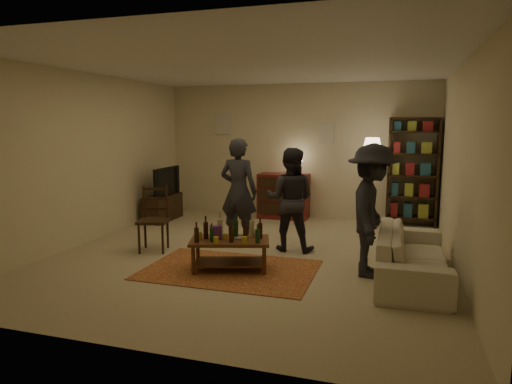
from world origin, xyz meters
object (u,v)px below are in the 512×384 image
at_px(dining_chair, 154,216).
at_px(sofa, 412,255).
at_px(tv_stand, 162,201).
at_px(bookshelf, 412,171).
at_px(dresser, 284,195).
at_px(person_left, 239,191).
at_px(person_by_sofa, 372,211).
at_px(floor_lamp, 372,152).
at_px(person_right, 290,199).
at_px(coffee_table, 229,242).

height_order(dining_chair, sofa, dining_chair).
height_order(tv_stand, bookshelf, bookshelf).
bearing_deg(dresser, dining_chair, -114.23).
height_order(tv_stand, dresser, dresser).
distance_m(tv_stand, bookshelf, 4.84).
relative_size(bookshelf, person_left, 1.19).
height_order(bookshelf, person_by_sofa, bookshelf).
relative_size(dresser, floor_lamp, 0.82).
relative_size(tv_stand, person_by_sofa, 0.64).
xyz_separation_m(tv_stand, person_right, (2.91, -1.37, 0.39)).
relative_size(bookshelf, person_by_sofa, 1.21).
relative_size(bookshelf, floor_lamp, 1.22).
height_order(dining_chair, bookshelf, bookshelf).
height_order(coffee_table, person_left, person_left).
relative_size(bookshelf, sofa, 0.97).
distance_m(bookshelf, person_by_sofa, 3.25).
xyz_separation_m(dresser, sofa, (2.39, -3.11, -0.17)).
relative_size(dining_chair, sofa, 0.48).
bearing_deg(bookshelf, person_by_sofa, -99.68).
distance_m(bookshelf, floor_lamp, 0.92).
bearing_deg(tv_stand, sofa, -25.34).
xyz_separation_m(tv_stand, dresser, (2.25, 0.91, 0.09)).
height_order(floor_lamp, person_left, person_left).
relative_size(tv_stand, bookshelf, 0.52).
bearing_deg(sofa, floor_lamp, 13.85).
height_order(coffee_table, sofa, coffee_table).
relative_size(dresser, person_right, 0.88).
bearing_deg(bookshelf, person_left, -139.75).
xyz_separation_m(bookshelf, person_left, (-2.64, -2.24, -0.19)).
bearing_deg(person_by_sofa, bookshelf, -8.39).
bearing_deg(person_right, sofa, 152.80).
bearing_deg(bookshelf, dresser, -178.43).
relative_size(dining_chair, bookshelf, 0.49).
height_order(coffee_table, dining_chair, dining_chair).
relative_size(dining_chair, person_by_sofa, 0.60).
bearing_deg(dresser, tv_stand, -157.93).
bearing_deg(person_by_sofa, coffee_table, 102.27).
relative_size(dresser, bookshelf, 0.67).
bearing_deg(person_by_sofa, dining_chair, 86.96).
relative_size(coffee_table, dresser, 0.83).
distance_m(coffee_table, floor_lamp, 3.62).
bearing_deg(sofa, dining_chair, 86.53).
xyz_separation_m(dining_chair, person_right, (1.96, 0.61, 0.25)).
xyz_separation_m(coffee_table, person_by_sofa, (1.76, 0.34, 0.45)).
distance_m(coffee_table, dresser, 3.48).
bearing_deg(person_left, person_by_sofa, 161.07).
bearing_deg(dresser, person_left, -95.34).
xyz_separation_m(dining_chair, tv_stand, (-0.95, 1.98, -0.14)).
relative_size(sofa, person_left, 1.23).
distance_m(floor_lamp, person_by_sofa, 2.81).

